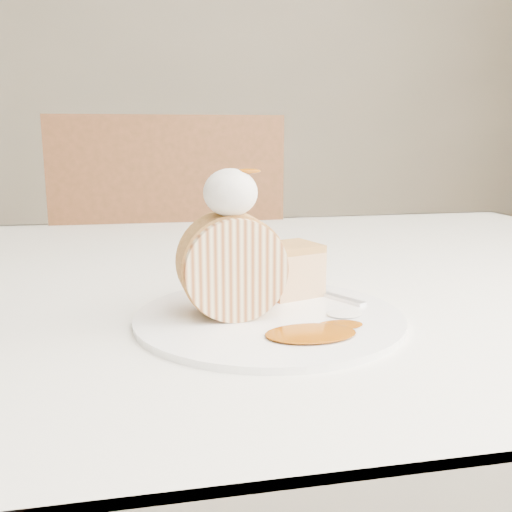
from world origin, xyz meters
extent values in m
cube|color=white|center=(0.00, 3.00, 1.40)|extent=(5.00, 0.10, 2.80)
cube|color=silver|center=(0.00, 0.20, 0.73)|extent=(1.40, 0.90, 0.04)
cube|color=silver|center=(0.00, 0.65, 0.61)|extent=(1.40, 0.01, 0.28)
cylinder|color=brown|center=(0.62, 0.57, 0.35)|extent=(0.06, 0.06, 0.71)
cube|color=brown|center=(-0.01, 0.85, 0.46)|extent=(0.46, 0.46, 0.04)
cube|color=brown|center=(-0.01, 0.64, 0.72)|extent=(0.45, 0.05, 0.47)
cylinder|color=brown|center=(0.19, 1.04, 0.22)|extent=(0.04, 0.04, 0.44)
cylinder|color=brown|center=(-0.20, 1.04, 0.22)|extent=(0.04, 0.04, 0.44)
cylinder|color=brown|center=(0.18, 0.65, 0.22)|extent=(0.04, 0.04, 0.44)
cylinder|color=brown|center=(-0.20, 0.66, 0.22)|extent=(0.04, 0.04, 0.44)
cylinder|color=white|center=(0.05, 0.00, 0.75)|extent=(0.31, 0.31, 0.01)
cylinder|color=beige|center=(0.01, 0.00, 0.80)|extent=(0.09, 0.05, 0.09)
cube|color=tan|center=(0.08, 0.06, 0.78)|extent=(0.07, 0.06, 0.05)
ellipsoid|color=white|center=(0.01, 0.00, 0.87)|extent=(0.05, 0.05, 0.04)
ellipsoid|color=#8B4105|center=(0.03, 0.00, 0.89)|extent=(0.02, 0.02, 0.01)
cube|color=silver|center=(0.11, 0.05, 0.76)|extent=(0.09, 0.14, 0.00)
camera|label=1|loc=(-0.06, -0.48, 0.91)|focal=40.00mm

